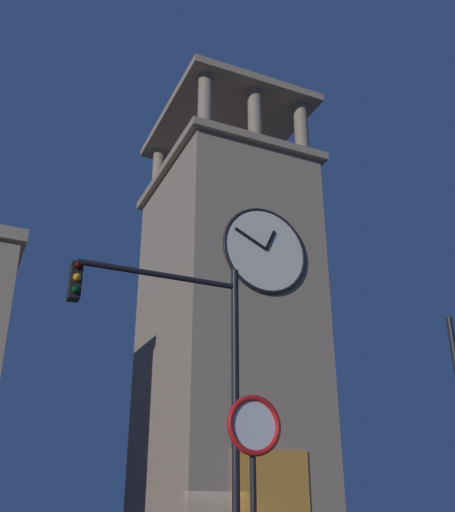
{
  "coord_description": "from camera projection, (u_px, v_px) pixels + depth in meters",
  "views": [
    {
      "loc": [
        8.82,
        19.69,
        1.69
      ],
      "look_at": [
        -2.37,
        -4.93,
        13.59
      ],
      "focal_mm": 41.61,
      "sensor_mm": 36.0,
      "label": 1
    }
  ],
  "objects": [
    {
      "name": "clocktower",
      "position": [
        225.0,
        337.0,
        27.8
      ],
      "size": [
        7.07,
        8.81,
        24.44
      ],
      "color": "gray",
      "rests_on": "ground_plane"
    },
    {
      "name": "no_horn_sign",
      "position": [
        254.0,
        448.0,
        7.59
      ],
      "size": [
        0.78,
        0.14,
        3.16
      ],
      "color": "black",
      "rests_on": "ground_plane"
    },
    {
      "name": "traffic_signal_mid",
      "position": [
        188.0,
        367.0,
        11.76
      ],
      "size": [
        3.61,
        0.41,
        6.66
      ],
      "color": "black",
      "rests_on": "ground_plane"
    }
  ]
}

